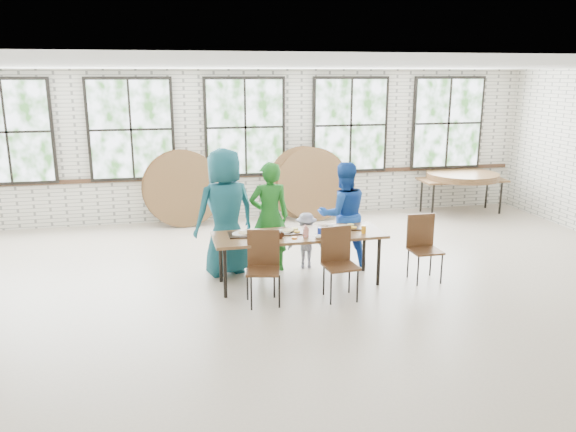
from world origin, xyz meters
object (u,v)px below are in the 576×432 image
dining_table (299,237)px  chair_near_right (338,257)px  storage_table (462,181)px  chair_near_left (263,261)px

dining_table → chair_near_right: (0.40, -0.57, -0.13)m
dining_table → chair_near_right: bearing=-55.7°
storage_table → dining_table: bearing=-139.8°
chair_near_left → storage_table: bearing=50.4°
dining_table → storage_table: 5.50m
dining_table → chair_near_right: 0.70m
chair_near_left → chair_near_right: bearing=9.9°
chair_near_left → storage_table: (4.96, 3.87, 0.13)m
dining_table → storage_table: same height
dining_table → storage_table: size_ratio=1.32×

